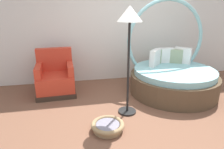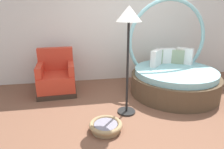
{
  "view_description": "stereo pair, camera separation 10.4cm",
  "coord_description": "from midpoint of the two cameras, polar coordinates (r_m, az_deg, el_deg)",
  "views": [
    {
      "loc": [
        -1.08,
        -2.82,
        1.8
      ],
      "look_at": [
        -0.36,
        0.76,
        0.55
      ],
      "focal_mm": 31.91,
      "sensor_mm": 36.0,
      "label": 1
    },
    {
      "loc": [
        -0.98,
        -2.84,
        1.8
      ],
      "look_at": [
        -0.36,
        0.76,
        0.55
      ],
      "focal_mm": 31.91,
      "sensor_mm": 36.0,
      "label": 2
    }
  ],
  "objects": [
    {
      "name": "round_daybed",
      "position": [
        4.54,
        16.19,
        -0.07
      ],
      "size": [
        1.85,
        1.85,
        1.99
      ],
      "color": "brown",
      "rests_on": "ground_plane"
    },
    {
      "name": "floor_lamp",
      "position": [
        3.19,
        4.09,
        14.02
      ],
      "size": [
        0.4,
        0.4,
        1.82
      ],
      "color": "black",
      "rests_on": "ground_plane"
    },
    {
      "name": "ground_plane",
      "position": [
        3.52,
        7.53,
        -12.26
      ],
      "size": [
        8.0,
        8.0,
        0.02
      ],
      "primitive_type": "cube",
      "color": "brown"
    },
    {
      "name": "back_wall",
      "position": [
        5.03,
        0.47,
        14.75
      ],
      "size": [
        8.0,
        0.12,
        2.87
      ],
      "primitive_type": "cube",
      "color": "silver",
      "rests_on": "ground_plane"
    },
    {
      "name": "pet_basket",
      "position": [
        3.14,
        -2.21,
        -14.57
      ],
      "size": [
        0.51,
        0.51,
        0.13
      ],
      "color": "#9E7F56",
      "rests_on": "ground_plane"
    },
    {
      "name": "red_armchair",
      "position": [
        4.49,
        -16.47,
        -1.0
      ],
      "size": [
        0.84,
        0.84,
        0.94
      ],
      "color": "#38281E",
      "rests_on": "ground_plane"
    }
  ]
}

